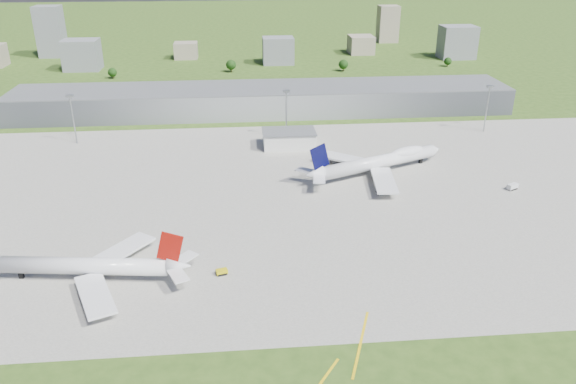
{
  "coord_description": "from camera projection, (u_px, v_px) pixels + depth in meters",
  "views": [
    {
      "loc": [
        -14.82,
        -171.61,
        97.9
      ],
      "look_at": [
        2.73,
        23.81,
        9.0
      ],
      "focal_mm": 35.0,
      "sensor_mm": 36.0,
      "label": 1
    }
  ],
  "objects": [
    {
      "name": "ground",
      "position": [
        264.0,
        119.0,
        333.38
      ],
      "size": [
        1400.0,
        1400.0,
        0.0
      ],
      "primitive_type": "plane",
      "color": "#2F4B17",
      "rests_on": "ground"
    },
    {
      "name": "bldg_tall_w",
      "position": [
        51.0,
        32.0,
        500.16
      ],
      "size": [
        22.0,
        20.0,
        44.0
      ],
      "primitive_type": "cube",
      "color": "slate",
      "rests_on": "ground"
    },
    {
      "name": "van_white_near",
      "position": [
        380.0,
        191.0,
        234.92
      ],
      "size": [
        2.43,
        4.83,
        2.42
      ],
      "rotation": [
        0.0,
        0.0,
        1.64
      ],
      "color": "white",
      "rests_on": "ground"
    },
    {
      "name": "airliner_blue_quad",
      "position": [
        379.0,
        162.0,
        254.52
      ],
      "size": [
        70.32,
        53.43,
        19.38
      ],
      "rotation": [
        0.0,
        0.0,
        0.41
      ],
      "color": "silver",
      "rests_on": "ground"
    },
    {
      "name": "mast_east",
      "position": [
        488.0,
        100.0,
        304.1
      ],
      "size": [
        3.5,
        2.0,
        25.9
      ],
      "color": "gray",
      "rests_on": "ground"
    },
    {
      "name": "bldg_ce",
      "position": [
        361.0,
        45.0,
        519.67
      ],
      "size": [
        22.0,
        24.0,
        16.0
      ],
      "primitive_type": "cube",
      "color": "gray",
      "rests_on": "ground"
    },
    {
      "name": "tree_e",
      "position": [
        343.0,
        64.0,
        450.21
      ],
      "size": [
        7.65,
        7.65,
        9.35
      ],
      "color": "#382314",
      "rests_on": "ground"
    },
    {
      "name": "mast_center",
      "position": [
        286.0,
        105.0,
        295.14
      ],
      "size": [
        3.5,
        2.0,
        25.9
      ],
      "color": "gray",
      "rests_on": "ground"
    },
    {
      "name": "bldg_tall_e",
      "position": [
        388.0,
        24.0,
        573.23
      ],
      "size": [
        20.0,
        18.0,
        36.0
      ],
      "primitive_type": "cube",
      "color": "gray",
      "rests_on": "ground"
    },
    {
      "name": "van_white_far",
      "position": [
        513.0,
        187.0,
        238.99
      ],
      "size": [
        5.43,
        4.21,
        2.54
      ],
      "rotation": [
        0.0,
        0.0,
        0.45
      ],
      "color": "silver",
      "rests_on": "ground"
    },
    {
      "name": "bldg_cw",
      "position": [
        186.0,
        50.0,
        497.98
      ],
      "size": [
        20.0,
        18.0,
        14.0
      ],
      "primitive_type": "cube",
      "color": "gray",
      "rests_on": "ground"
    },
    {
      "name": "tree_c",
      "position": [
        231.0,
        65.0,
        447.28
      ],
      "size": [
        8.1,
        8.1,
        9.9
      ],
      "color": "#382314",
      "rests_on": "ground"
    },
    {
      "name": "bldg_e",
      "position": [
        457.0,
        42.0,
        496.49
      ],
      "size": [
        30.0,
        22.0,
        28.0
      ],
      "primitive_type": "cube",
      "color": "slate",
      "rests_on": "ground"
    },
    {
      "name": "tug_yellow",
      "position": [
        222.0,
        272.0,
        178.61
      ],
      "size": [
        3.99,
        2.93,
        1.78
      ],
      "rotation": [
        0.0,
        0.0,
        0.28
      ],
      "color": "#CDB90C",
      "rests_on": "ground"
    },
    {
      "name": "tree_far_e",
      "position": [
        448.0,
        61.0,
        467.02
      ],
      "size": [
        6.3,
        6.3,
        7.7
      ],
      "color": "#382314",
      "rests_on": "ground"
    },
    {
      "name": "tree_w",
      "position": [
        112.0,
        72.0,
        426.75
      ],
      "size": [
        6.75,
        6.75,
        8.25
      ],
      "color": "#382314",
      "rests_on": "ground"
    },
    {
      "name": "bldg_w",
      "position": [
        82.0,
        55.0,
        453.11
      ],
      "size": [
        28.0,
        22.0,
        24.0
      ],
      "primitive_type": "cube",
      "color": "slate",
      "rests_on": "ground"
    },
    {
      "name": "mast_west",
      "position": [
        72.0,
        111.0,
        286.18
      ],
      "size": [
        3.5,
        2.0,
        25.9
      ],
      "color": "gray",
      "rests_on": "ground"
    },
    {
      "name": "bldg_c",
      "position": [
        278.0,
        51.0,
        475.63
      ],
      "size": [
        26.0,
        20.0,
        22.0
      ],
      "primitive_type": "cube",
      "color": "slate",
      "rests_on": "ground"
    },
    {
      "name": "apron",
      "position": [
        302.0,
        195.0,
        234.39
      ],
      "size": [
        360.0,
        190.0,
        0.08
      ],
      "primitive_type": "cube",
      "color": "gray",
      "rests_on": "ground"
    },
    {
      "name": "terminal",
      "position": [
        263.0,
        100.0,
        343.9
      ],
      "size": [
        300.0,
        42.0,
        15.0
      ],
      "primitive_type": "cube",
      "color": "gray",
      "rests_on": "ground"
    },
    {
      "name": "ops_building",
      "position": [
        289.0,
        139.0,
        287.19
      ],
      "size": [
        26.0,
        16.0,
        8.0
      ],
      "primitive_type": "cube",
      "color": "silver",
      "rests_on": "ground"
    },
    {
      "name": "airliner_red_twin",
      "position": [
        92.0,
        267.0,
        174.42
      ],
      "size": [
        64.16,
        49.65,
        17.61
      ],
      "rotation": [
        0.0,
        0.0,
        3.02
      ],
      "color": "silver",
      "rests_on": "ground"
    }
  ]
}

